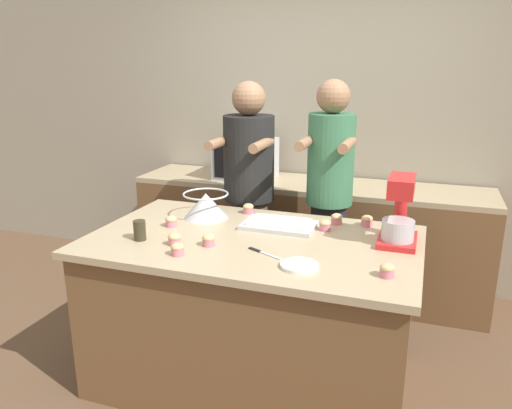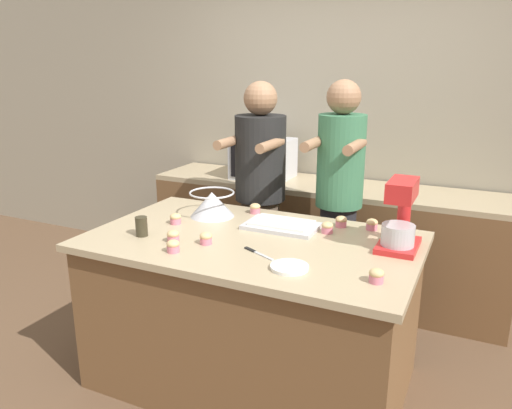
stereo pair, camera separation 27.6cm
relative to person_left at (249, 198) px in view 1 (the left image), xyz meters
name	(u,v)px [view 1 (the left image)]	position (x,y,z in m)	size (l,w,h in m)	color
ground_plane	(253,378)	(0.30, -0.75, -0.90)	(16.00, 16.00, 0.00)	brown
back_wall	(320,122)	(0.30, 0.92, 0.45)	(10.00, 0.06, 2.70)	gray
island_counter	(253,311)	(0.30, -0.75, -0.45)	(1.81, 1.08, 0.90)	brown
back_counter	(307,237)	(0.30, 0.57, -0.45)	(2.80, 0.60, 0.91)	brown
person_left	(249,198)	(0.00, 0.00, 0.00)	(0.36, 0.52, 1.72)	brown
person_right	(329,202)	(0.57, 0.00, 0.03)	(0.33, 0.49, 1.73)	#232328
stand_mixer	(399,214)	(1.06, -0.57, 0.16)	(0.20, 0.30, 0.37)	red
mixing_bowl	(206,205)	(-0.11, -0.49, 0.08)	(0.28, 0.28, 0.16)	#BCBCC1
baking_tray	(279,224)	(0.38, -0.52, 0.01)	(0.43, 0.27, 0.04)	#BCBCC1
microwave_oven	(246,159)	(-0.24, 0.57, 0.17)	(0.45, 0.40, 0.32)	#B7B7BC
drinking_glass	(140,230)	(-0.28, -0.98, 0.05)	(0.07, 0.07, 0.11)	#332D1E
small_plate	(299,266)	(0.64, -1.06, 0.00)	(0.18, 0.18, 0.02)	white
knife	(263,253)	(0.42, -0.95, 0.00)	(0.21, 0.11, 0.01)	#BCBCC1
cupcake_0	(174,239)	(-0.06, -0.99, 0.03)	(0.07, 0.07, 0.07)	#D17084
cupcake_1	(171,221)	(-0.23, -0.72, 0.03)	(0.07, 0.07, 0.07)	#D17084
cupcake_2	(387,270)	(1.05, -1.04, 0.03)	(0.07, 0.07, 0.07)	#D17084
cupcake_3	(367,220)	(0.87, -0.33, 0.03)	(0.07, 0.07, 0.07)	#D17084
cupcake_4	(325,225)	(0.65, -0.49, 0.03)	(0.07, 0.07, 0.07)	#D17084
cupcake_5	(208,240)	(0.11, -0.94, 0.03)	(0.07, 0.07, 0.07)	#D17084
cupcake_6	(177,249)	(0.02, -1.11, 0.03)	(0.07, 0.07, 0.07)	#D17084
cupcake_7	(248,208)	(0.11, -0.32, 0.03)	(0.07, 0.07, 0.07)	#D17084
cupcake_8	(337,219)	(0.69, -0.35, 0.03)	(0.07, 0.07, 0.07)	#D17084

